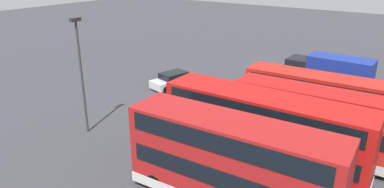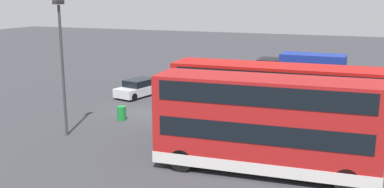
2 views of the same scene
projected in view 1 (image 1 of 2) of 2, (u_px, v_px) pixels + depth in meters
ground_plane at (164, 111)px, 28.60m from camera, size 140.00×140.00×0.00m
bus_single_deck_near_end at (320, 92)px, 28.13m from camera, size 3.12×11.90×2.95m
bus_single_deck_second at (305, 106)px, 25.41m from camera, size 3.01×10.21×2.95m
bus_single_deck_third at (296, 125)px, 22.50m from camera, size 3.19×11.91×2.95m
bus_double_decker_fourth at (263, 131)px, 19.82m from camera, size 2.84×11.53×4.55m
bus_double_decker_fifth at (231, 162)px, 16.77m from camera, size 3.12×10.40×4.55m
box_truck_blue at (330, 72)px, 32.72m from camera, size 2.63×7.53×3.20m
car_hatchback_silver at (173, 80)px, 33.76m from camera, size 4.38×2.68×1.43m
lamp_post_tall at (81, 68)px, 23.59m from camera, size 0.70×0.30×7.94m
waste_bin_yellow at (142, 111)px, 27.39m from camera, size 0.60×0.60×0.95m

